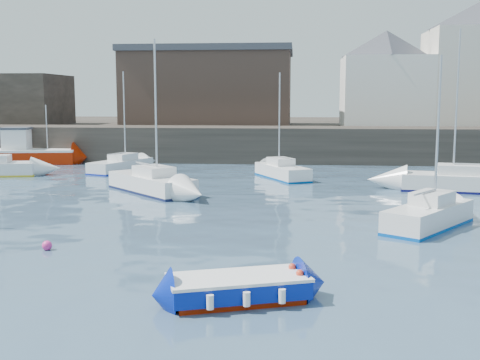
# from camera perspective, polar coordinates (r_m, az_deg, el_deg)

# --- Properties ---
(water) EXTENTS (220.00, 220.00, 0.00)m
(water) POSITION_cam_1_polar(r_m,az_deg,el_deg) (18.08, -3.65, -9.89)
(water) COLOR #2D4760
(water) RESTS_ON ground
(quay_wall) EXTENTS (90.00, 5.00, 3.00)m
(quay_wall) POSITION_cam_1_polar(r_m,az_deg,el_deg) (52.23, 2.39, 3.40)
(quay_wall) COLOR #28231E
(quay_wall) RESTS_ON ground
(land_strip) EXTENTS (90.00, 32.00, 2.80)m
(land_strip) POSITION_cam_1_polar(r_m,az_deg,el_deg) (70.18, 3.17, 4.44)
(land_strip) COLOR #28231E
(land_strip) RESTS_ON ground
(bldg_east_d) EXTENTS (11.14, 11.14, 8.95)m
(bldg_east_d) POSITION_cam_1_polar(r_m,az_deg,el_deg) (59.12, 13.62, 9.39)
(bldg_east_d) COLOR white
(bldg_east_d) RESTS_ON land_strip
(warehouse) EXTENTS (16.40, 10.40, 7.60)m
(warehouse) POSITION_cam_1_polar(r_m,az_deg,el_deg) (60.65, -2.91, 8.85)
(warehouse) COLOR #3D2D26
(warehouse) RESTS_ON land_strip
(blue_dinghy) EXTENTS (4.11, 2.79, 0.72)m
(blue_dinghy) POSITION_cam_1_polar(r_m,az_deg,el_deg) (16.52, -0.17, -10.14)
(blue_dinghy) COLOR #9A1801
(blue_dinghy) RESTS_ON ground
(fishing_boat) EXTENTS (7.79, 4.05, 4.92)m
(fishing_boat) POSITION_cam_1_polar(r_m,az_deg,el_deg) (53.65, -19.48, 2.49)
(fishing_boat) COLOR #9A1801
(fishing_boat) RESTS_ON ground
(sailboat_b) EXTENTS (6.25, 6.44, 8.75)m
(sailboat_b) POSITION_cam_1_polar(r_m,az_deg,el_deg) (35.47, -8.38, -0.26)
(sailboat_b) COLOR silver
(sailboat_b) RESTS_ON ground
(sailboat_c) EXTENTS (4.67, 5.50, 7.27)m
(sailboat_c) POSITION_cam_1_polar(r_m,az_deg,el_deg) (26.77, 17.49, -3.19)
(sailboat_c) COLOR silver
(sailboat_c) RESTS_ON ground
(sailboat_d) EXTENTS (7.70, 3.61, 9.44)m
(sailboat_d) POSITION_cam_1_polar(r_m,az_deg,el_deg) (37.92, 20.56, -0.16)
(sailboat_d) COLOR silver
(sailboat_d) RESTS_ON ground
(sailboat_f) EXTENTS (4.10, 5.74, 7.20)m
(sailboat_f) POSITION_cam_1_polar(r_m,az_deg,el_deg) (41.37, 4.01, 0.86)
(sailboat_f) COLOR silver
(sailboat_f) RESTS_ON ground
(sailboat_h) EXTENTS (3.85, 6.06, 7.44)m
(sailboat_h) POSITION_cam_1_polar(r_m,az_deg,el_deg) (46.08, -11.21, 1.41)
(sailboat_h) COLOR silver
(sailboat_h) RESTS_ON ground
(buoy_near) EXTENTS (0.36, 0.36, 0.36)m
(buoy_near) POSITION_cam_1_polar(r_m,az_deg,el_deg) (23.09, -17.81, -6.33)
(buoy_near) COLOR #E92F8C
(buoy_near) RESTS_ON ground
(buoy_mid) EXTENTS (0.40, 0.40, 0.40)m
(buoy_mid) POSITION_cam_1_polar(r_m,az_deg,el_deg) (27.68, 18.69, -4.06)
(buoy_mid) COLOR #E92F8C
(buoy_mid) RESTS_ON ground
(buoy_far) EXTENTS (0.36, 0.36, 0.36)m
(buoy_far) POSITION_cam_1_polar(r_m,az_deg,el_deg) (32.22, -5.11, -2.04)
(buoy_far) COLOR #E92F8C
(buoy_far) RESTS_ON ground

